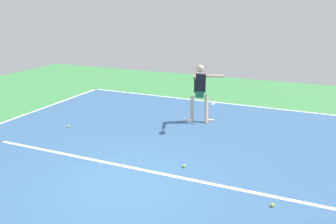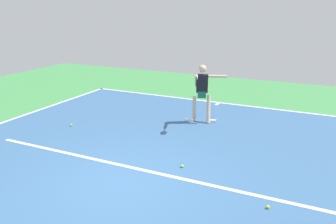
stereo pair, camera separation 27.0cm
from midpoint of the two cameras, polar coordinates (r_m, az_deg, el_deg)
ground_plane at (r=7.04m, az=-9.01°, el=-11.76°), size 22.94×22.94×0.00m
court_surface at (r=7.04m, az=-9.01°, el=-11.75°), size 10.58×13.49×0.00m
court_line_baseline_near at (r=12.78m, az=7.18°, el=1.63°), size 10.58×0.10×0.01m
court_line_service at (r=7.60m, az=-6.00°, el=-9.35°), size 7.93×0.10×0.01m
court_line_centre_mark at (r=12.59m, az=6.91°, el=1.41°), size 0.10×0.30×0.01m
tennis_player at (r=10.28m, az=4.54°, el=3.69°), size 1.13×1.32×1.76m
tennis_ball_by_sideline at (r=10.50m, az=-16.83°, el=-2.24°), size 0.07×0.07×0.07m
tennis_ball_by_baseline at (r=7.62m, az=1.64°, el=-8.90°), size 0.07×0.07×0.07m
tennis_ball_far_corner at (r=6.49m, az=15.67°, el=-14.59°), size 0.07×0.07×0.07m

